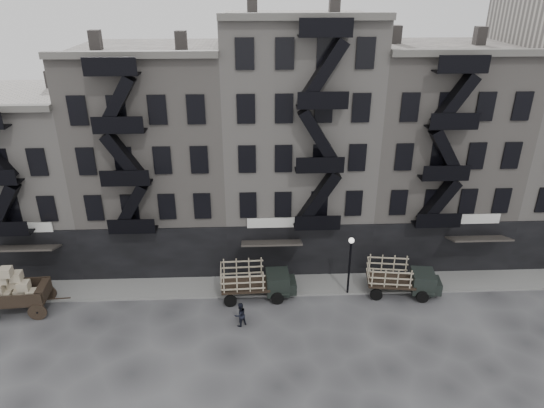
{
  "coord_description": "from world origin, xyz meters",
  "views": [
    {
      "loc": [
        -3.15,
        -23.94,
        19.05
      ],
      "look_at": [
        -1.97,
        4.0,
        6.09
      ],
      "focal_mm": 32.0,
      "sensor_mm": 36.0,
      "label": 1
    }
  ],
  "objects_px": {
    "horse": "(16,292)",
    "stake_truck_east": "(402,276)",
    "stake_truck_west": "(256,279)",
    "wagon": "(12,286)",
    "pedestrian_mid": "(240,315)"
  },
  "relations": [
    {
      "from": "horse",
      "to": "stake_truck_east",
      "type": "distance_m",
      "value": 25.02
    },
    {
      "from": "stake_truck_west",
      "to": "wagon",
      "type": "bearing_deg",
      "value": -178.91
    },
    {
      "from": "wagon",
      "to": "stake_truck_east",
      "type": "relative_size",
      "value": 0.84
    },
    {
      "from": "pedestrian_mid",
      "to": "stake_truck_west",
      "type": "bearing_deg",
      "value": -142.22
    },
    {
      "from": "stake_truck_east",
      "to": "stake_truck_west",
      "type": "bearing_deg",
      "value": -172.57
    },
    {
      "from": "horse",
      "to": "pedestrian_mid",
      "type": "distance_m",
      "value": 14.72
    },
    {
      "from": "stake_truck_west",
      "to": "stake_truck_east",
      "type": "xyz_separation_m",
      "value": [
        9.6,
        -0.02,
        -0.03
      ]
    },
    {
      "from": "stake_truck_west",
      "to": "horse",
      "type": "bearing_deg",
      "value": 177.58
    },
    {
      "from": "pedestrian_mid",
      "to": "horse",
      "type": "bearing_deg",
      "value": -44.83
    },
    {
      "from": "pedestrian_mid",
      "to": "stake_truck_east",
      "type": "bearing_deg",
      "value": 161.71
    },
    {
      "from": "horse",
      "to": "stake_truck_east",
      "type": "relative_size",
      "value": 0.39
    },
    {
      "from": "horse",
      "to": "wagon",
      "type": "bearing_deg",
      "value": -138.25
    },
    {
      "from": "horse",
      "to": "pedestrian_mid",
      "type": "bearing_deg",
      "value": -82.39
    },
    {
      "from": "stake_truck_west",
      "to": "pedestrian_mid",
      "type": "relative_size",
      "value": 3.12
    },
    {
      "from": "stake_truck_east",
      "to": "pedestrian_mid",
      "type": "distance_m",
      "value": 10.98
    }
  ]
}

